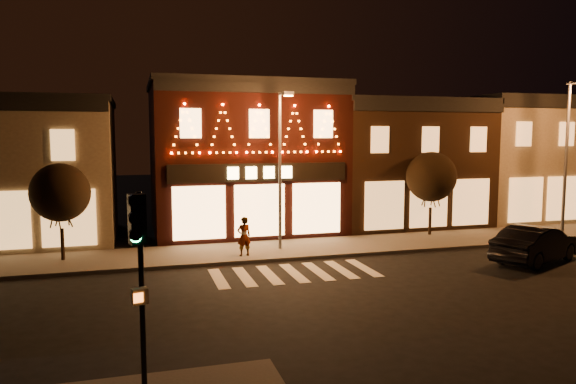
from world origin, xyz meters
name	(u,v)px	position (x,y,z in m)	size (l,w,h in m)	color
ground	(329,303)	(0.00, 0.00, 0.00)	(120.00, 120.00, 0.00)	black
sidewalk_far	(310,248)	(2.00, 8.00, 0.07)	(44.00, 4.00, 0.15)	#47423D
building_pulp	(243,158)	(0.00, 13.98, 4.16)	(10.20, 8.34, 8.30)	black
building_right_a	(395,162)	(9.50, 13.99, 3.76)	(9.20, 8.28, 7.50)	#341F12
building_right_b	(518,158)	(18.50, 13.99, 3.91)	(9.20, 8.28, 7.80)	#6E614E
traffic_signal_near	(139,256)	(-5.94, -5.36, 3.12)	(0.35, 0.44, 4.22)	black
streetlamp_mid	(281,158)	(0.51, 7.75, 4.38)	(0.45, 1.64, 7.21)	#59595E
streetlamp_right	(570,147)	(15.34, 6.37, 4.83)	(0.56, 1.83, 7.97)	#59595E
tree_left	(60,193)	(-8.99, 8.30, 3.04)	(2.47, 2.47, 4.12)	black
tree_right	(431,177)	(9.16, 9.19, 3.24)	(2.64, 2.64, 4.42)	black
dark_sedan	(536,244)	(10.52, 2.88, 0.80)	(1.69, 4.86, 1.60)	black
pedestrian	(244,236)	(-1.42, 6.92, 1.02)	(0.63, 0.42, 1.74)	gray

